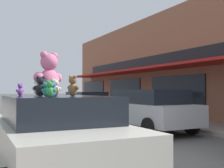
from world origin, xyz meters
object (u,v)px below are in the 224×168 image
parked_car_far_center (149,108)px  teddy_bear_green (50,89)px  parked_car_far_right (86,103)px  teddy_bear_giant (49,75)px  teddy_bear_black (41,87)px  teddy_bear_cream (55,88)px  teddy_bear_purple (20,90)px  teddy_bear_brown (73,86)px  teddy_bear_blue (52,89)px  teddy_bear_teal (46,89)px  plush_art_car (57,136)px  teddy_bear_white (38,87)px

parked_car_far_center → teddy_bear_green: bearing=-135.0°
teddy_bear_green → parked_car_far_right: size_ratio=0.05×
teddy_bear_giant → teddy_bear_black: bearing=25.1°
teddy_bear_black → parked_car_far_center: (5.22, 4.47, -0.77)m
parked_car_far_center → teddy_bear_cream: bearing=-137.6°
teddy_bear_purple → teddy_bear_brown: (0.69, -0.97, 0.06)m
teddy_bear_blue → teddy_bear_cream: (0.14, 0.35, 0.03)m
teddy_bear_teal → parked_car_far_center: (5.17, 4.64, -0.73)m
teddy_bear_brown → teddy_bear_cream: (-0.25, 0.16, -0.02)m
plush_art_car → teddy_bear_teal: 0.87m
teddy_bear_brown → teddy_bear_cream: teddy_bear_brown is taller
teddy_bear_teal → teddy_bear_green: teddy_bear_green is taller
teddy_bear_blue → teddy_bear_brown: 0.43m
plush_art_car → teddy_bear_purple: teddy_bear_purple is taller
teddy_bear_blue → teddy_bear_purple: (-0.30, 1.16, -0.00)m
plush_art_car → teddy_bear_white: size_ratio=11.70×
teddy_bear_purple → teddy_bear_white: teddy_bear_white is taller
plush_art_car → teddy_bear_purple: bearing=128.9°
plush_art_car → teddy_bear_giant: size_ratio=5.21×
plush_art_car → teddy_bear_white: (-0.13, 0.95, 0.86)m
teddy_bear_giant → teddy_bear_white: (-0.02, 0.81, -0.21)m
teddy_bear_teal → teddy_bear_cream: 0.18m
teddy_bear_white → teddy_bear_blue: bearing=58.2°
teddy_bear_teal → teddy_bear_white: 1.17m
teddy_bear_green → teddy_bear_blue: bearing=-79.2°
teddy_bear_giant → teddy_bear_cream: bearing=75.0°
teddy_bear_black → teddy_bear_blue: (0.08, -0.45, -0.05)m
teddy_bear_blue → teddy_bear_green: teddy_bear_green is taller
plush_art_car → teddy_bear_cream: size_ratio=13.70×
teddy_bear_black → parked_car_far_center: bearing=-116.4°
teddy_bear_giant → teddy_bear_purple: teddy_bear_giant is taller
teddy_bear_black → teddy_bear_teal: teddy_bear_black is taller
teddy_bear_black → parked_car_far_right: size_ratio=0.08×
teddy_bear_blue → teddy_bear_green: (-0.12, -0.34, 0.00)m
teddy_bear_green → plush_art_car: bearing=-80.8°
parked_car_far_right → teddy_bear_giant: bearing=-114.5°
plush_art_car → parked_car_far_center: (4.93, 4.42, 0.08)m
plush_art_car → teddy_bear_black: 0.90m
teddy_bear_brown → parked_car_far_center: 6.75m
teddy_bear_giant → parked_car_far_center: size_ratio=0.18×
teddy_bear_white → parked_car_far_right: 11.43m
teddy_bear_white → teddy_bear_cream: 1.10m
teddy_bear_cream → parked_car_far_right: (5.01, 11.31, -0.82)m
teddy_bear_giant → teddy_bear_green: teddy_bear_giant is taller
teddy_bear_brown → parked_car_far_right: 12.45m
teddy_bear_cream → teddy_bear_green: (-0.26, -0.69, -0.03)m
teddy_bear_black → teddy_bear_purple: teddy_bear_black is taller
teddy_bear_giant → teddy_bear_brown: teddy_bear_giant is taller
teddy_bear_white → parked_car_far_center: bearing=-174.1°
teddy_bear_teal → parked_car_far_right: (5.17, 11.38, -0.79)m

